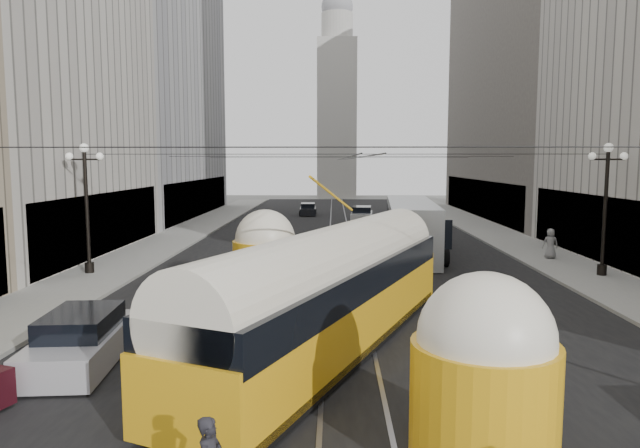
{
  "coord_description": "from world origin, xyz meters",
  "views": [
    {
      "loc": [
        -0.47,
        -9.61,
        5.67
      ],
      "look_at": [
        -1.02,
        13.65,
        3.09
      ],
      "focal_mm": 32.0,
      "sensor_mm": 36.0,
      "label": 1
    }
  ],
  "objects_px": {
    "sedan_silver": "(82,340)",
    "pedestrian_sidewalk_right": "(550,243)",
    "city_bus": "(411,225)",
    "streetcar": "(332,290)"
  },
  "relations": [
    {
      "from": "streetcar",
      "to": "sedan_silver",
      "type": "bearing_deg",
      "value": -168.59
    },
    {
      "from": "city_bus",
      "to": "pedestrian_sidewalk_right",
      "type": "height_order",
      "value": "city_bus"
    },
    {
      "from": "city_bus",
      "to": "pedestrian_sidewalk_right",
      "type": "bearing_deg",
      "value": -17.2
    },
    {
      "from": "streetcar",
      "to": "pedestrian_sidewalk_right",
      "type": "bearing_deg",
      "value": 51.66
    },
    {
      "from": "streetcar",
      "to": "pedestrian_sidewalk_right",
      "type": "distance_m",
      "value": 19.97
    },
    {
      "from": "sedan_silver",
      "to": "pedestrian_sidewalk_right",
      "type": "height_order",
      "value": "pedestrian_sidewalk_right"
    },
    {
      "from": "sedan_silver",
      "to": "pedestrian_sidewalk_right",
      "type": "distance_m",
      "value": 25.82
    },
    {
      "from": "sedan_silver",
      "to": "streetcar",
      "type": "bearing_deg",
      "value": 11.41
    },
    {
      "from": "streetcar",
      "to": "pedestrian_sidewalk_right",
      "type": "xyz_separation_m",
      "value": [
        12.38,
        15.65,
        -0.82
      ]
    },
    {
      "from": "streetcar",
      "to": "sedan_silver",
      "type": "xyz_separation_m",
      "value": [
        -7.0,
        -1.41,
        -1.14
      ]
    }
  ]
}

